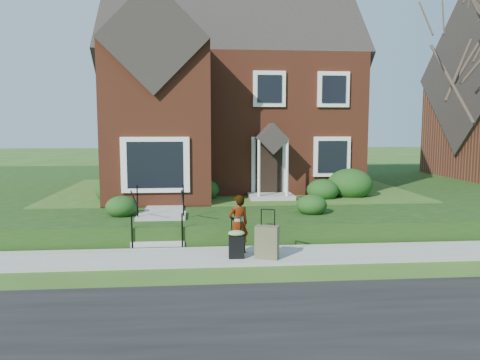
{
  "coord_description": "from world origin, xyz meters",
  "views": [
    {
      "loc": [
        -1.38,
        -11.27,
        3.24
      ],
      "look_at": [
        -0.22,
        2.0,
        1.71
      ],
      "focal_mm": 35.0,
      "sensor_mm": 36.0,
      "label": 1
    }
  ],
  "objects": [
    {
      "name": "front_steps",
      "position": [
        -2.5,
        1.84,
        0.47
      ],
      "size": [
        1.4,
        2.02,
        1.5
      ],
      "color": "#9E9B93",
      "rests_on": "ground"
    },
    {
      "name": "suitcase_olive",
      "position": [
        0.21,
        -0.41,
        0.48
      ],
      "size": [
        0.62,
        0.48,
        1.19
      ],
      "rotation": [
        0.0,
        0.0,
        -0.36
      ],
      "color": "brown",
      "rests_on": "sidewalk"
    },
    {
      "name": "main_house",
      "position": [
        -0.21,
        9.61,
        5.26
      ],
      "size": [
        10.4,
        10.2,
        9.4
      ],
      "color": "brown",
      "rests_on": "terrace"
    },
    {
      "name": "suitcase_black",
      "position": [
        -0.52,
        -0.33,
        0.46
      ],
      "size": [
        0.41,
        0.34,
        0.98
      ],
      "rotation": [
        0.0,
        0.0,
        -0.02
      ],
      "color": "black",
      "rests_on": "sidewalk"
    },
    {
      "name": "foundation_shrubs",
      "position": [
        0.51,
        5.15,
        1.1
      ],
      "size": [
        10.07,
        4.55,
        1.19
      ],
      "color": "#133610",
      "rests_on": "terrace"
    },
    {
      "name": "woman",
      "position": [
        -0.43,
        0.12,
        0.82
      ],
      "size": [
        0.62,
        0.51,
        1.47
      ],
      "primitive_type": "imported",
      "rotation": [
        0.0,
        0.0,
        3.48
      ],
      "color": "#999999",
      "rests_on": "sidewalk"
    },
    {
      "name": "terrace",
      "position": [
        4.0,
        10.9,
        0.3
      ],
      "size": [
        44.0,
        20.0,
        0.6
      ],
      "primitive_type": "cube",
      "color": "#16350E",
      "rests_on": "ground"
    },
    {
      "name": "sidewalk",
      "position": [
        0.0,
        0.0,
        0.04
      ],
      "size": [
        60.0,
        1.6,
        0.08
      ],
      "primitive_type": "cube",
      "color": "#9E9B93",
      "rests_on": "ground"
    },
    {
      "name": "street",
      "position": [
        0.0,
        -5.0,
        0.01
      ],
      "size": [
        60.0,
        6.0,
        0.01
      ],
      "primitive_type": "cube",
      "color": "black",
      "rests_on": "ground"
    },
    {
      "name": "walkway",
      "position": [
        -2.5,
        5.0,
        0.63
      ],
      "size": [
        1.2,
        6.0,
        0.06
      ],
      "primitive_type": "cube",
      "color": "#9E9B93",
      "rests_on": "terrace"
    },
    {
      "name": "ground",
      "position": [
        0.0,
        0.0,
        0.0
      ],
      "size": [
        120.0,
        120.0,
        0.0
      ],
      "primitive_type": "plane",
      "color": "#2D5119",
      "rests_on": "ground"
    }
  ]
}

